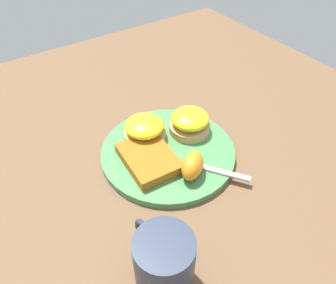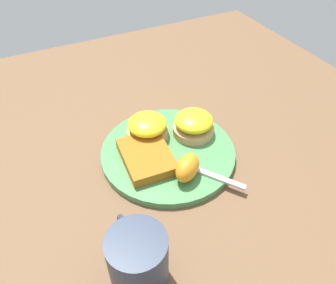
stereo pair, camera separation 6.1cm
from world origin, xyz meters
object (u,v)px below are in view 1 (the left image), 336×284
Objects in this scene: sandwich_benedict_left at (190,122)px; hashbrown_patty at (149,158)px; orange_wedge at (191,166)px; sandwich_benedict_right at (145,130)px; fork at (188,163)px; cup at (164,263)px.

hashbrown_patty is (-0.03, 0.11, -0.01)m from sandwich_benedict_left.
hashbrown_patty is 0.08m from orange_wedge.
hashbrown_patty is (-0.06, 0.03, -0.01)m from sandwich_benedict_right.
hashbrown_patty reaches higher than fork.
sandwich_benedict_right is 0.74× the size of cup.
sandwich_benedict_left is 1.37× the size of orange_wedge.
cup reaches higher than hashbrown_patty.
fork is at bearing -45.78° from cup.
cup is at bearing 136.60° from sandwich_benedict_left.
cup reaches higher than sandwich_benedict_left.
hashbrown_patty is at bearing -26.36° from cup.
cup is (-0.19, 0.10, 0.03)m from hashbrown_patty.
cup is at bearing 134.22° from fork.
sandwich_benedict_left is 0.31m from cup.
sandwich_benedict_right is at bearing -26.09° from cup.
sandwich_benedict_left is at bearing -36.34° from orange_wedge.
sandwich_benedict_left and sandwich_benedict_right have the same top height.
orange_wedge is 0.35× the size of fork.
orange_wedge is at bearing 143.66° from sandwich_benedict_left.
cup reaches higher than orange_wedge.
sandwich_benedict_left is 0.48× the size of fork.
cup is at bearing 153.91° from sandwich_benedict_right.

